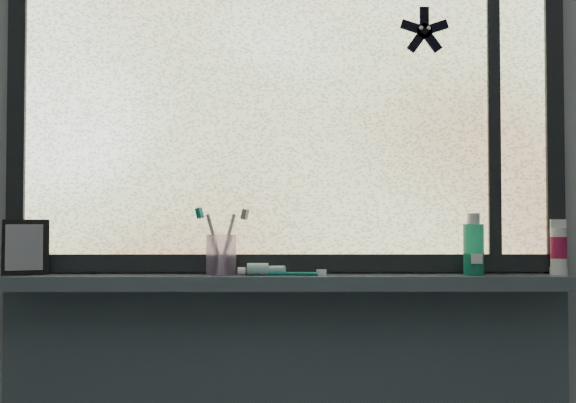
# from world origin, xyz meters

# --- Properties ---
(wall_back) EXTENTS (3.00, 0.01, 2.50)m
(wall_back) POSITION_xyz_m (0.00, 1.30, 1.25)
(wall_back) COLOR #9EA3A8
(wall_back) RESTS_ON ground
(windowsill) EXTENTS (1.62, 0.14, 0.04)m
(windowsill) POSITION_xyz_m (0.00, 1.23, 1.00)
(windowsill) COLOR #45525C
(windowsill) RESTS_ON wall_back
(window_pane) EXTENTS (1.50, 0.01, 1.00)m
(window_pane) POSITION_xyz_m (0.00, 1.28, 1.53)
(window_pane) COLOR silver
(window_pane) RESTS_ON wall_back
(frame_bottom) EXTENTS (1.60, 0.03, 0.05)m
(frame_bottom) POSITION_xyz_m (0.00, 1.28, 1.05)
(frame_bottom) COLOR black
(frame_bottom) RESTS_ON windowsill
(frame_left) EXTENTS (0.05, 0.03, 1.10)m
(frame_left) POSITION_xyz_m (-0.78, 1.28, 1.53)
(frame_left) COLOR black
(frame_left) RESTS_ON wall_back
(frame_right) EXTENTS (0.05, 0.03, 1.10)m
(frame_right) POSITION_xyz_m (0.78, 1.28, 1.53)
(frame_right) COLOR black
(frame_right) RESTS_ON wall_back
(frame_mullion) EXTENTS (0.03, 0.03, 1.00)m
(frame_mullion) POSITION_xyz_m (0.60, 1.28, 1.53)
(frame_mullion) COLOR black
(frame_mullion) RESTS_ON wall_back
(starfish_sticker) EXTENTS (0.15, 0.02, 0.15)m
(starfish_sticker) POSITION_xyz_m (0.40, 1.27, 1.72)
(starfish_sticker) COLOR black
(starfish_sticker) RESTS_ON window_pane
(vanity_mirror) EXTENTS (0.14, 0.10, 0.15)m
(vanity_mirror) POSITION_xyz_m (-0.73, 1.23, 1.10)
(vanity_mirror) COLOR black
(vanity_mirror) RESTS_ON windowsill
(toothpaste_tube) EXTENTS (0.19, 0.05, 0.03)m
(toothpaste_tube) POSITION_xyz_m (-0.06, 1.22, 1.04)
(toothpaste_tube) COLOR white
(toothpaste_tube) RESTS_ON windowsill
(toothbrush_cup) EXTENTS (0.11, 0.11, 0.11)m
(toothbrush_cup) POSITION_xyz_m (-0.18, 1.24, 1.08)
(toothbrush_cup) COLOR #C9A6DC
(toothbrush_cup) RESTS_ON windowsill
(toothbrush_lying) EXTENTS (0.22, 0.04, 0.01)m
(toothbrush_lying) POSITION_xyz_m (-0.00, 1.21, 1.03)
(toothbrush_lying) COLOR #0C6F67
(toothbrush_lying) RESTS_ON windowsill
(mouthwash_bottle) EXTENTS (0.06, 0.06, 0.14)m
(mouthwash_bottle) POSITION_xyz_m (0.52, 1.22, 1.11)
(mouthwash_bottle) COLOR #1D9A78
(mouthwash_bottle) RESTS_ON windowsill
(cream_tube) EXTENTS (0.04, 0.04, 0.11)m
(cream_tube) POSITION_xyz_m (0.77, 1.23, 1.10)
(cream_tube) COLOR silver
(cream_tube) RESTS_ON windowsill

